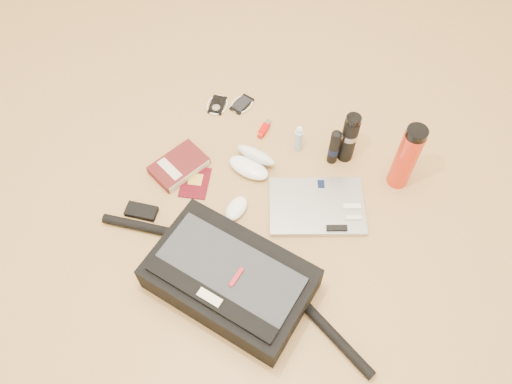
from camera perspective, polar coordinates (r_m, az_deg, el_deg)
ground at (r=1.80m, az=-0.76°, el=-3.44°), size 4.00×4.00×0.00m
messenger_bag at (r=1.63m, az=-3.08°, el=-9.82°), size 1.05×0.37×0.15m
laptop at (r=1.83m, az=7.01°, el=-1.64°), size 0.41×0.36×0.03m
book at (r=1.93m, az=-8.79°, el=2.96°), size 0.20×0.24×0.04m
passport at (r=1.89m, az=-6.98°, el=1.12°), size 0.14×0.17×0.01m
mouse at (r=1.80m, az=-2.27°, el=-1.89°), size 0.07×0.11×0.04m
sunglasses_case at (r=1.90m, az=-0.44°, el=3.49°), size 0.18×0.16×0.10m
ipod at (r=2.12m, az=-4.44°, el=9.89°), size 0.10×0.11×0.01m
phone at (r=2.12m, az=-1.63°, el=10.00°), size 0.10×0.11×0.01m
inhaler at (r=2.02m, az=0.97°, el=7.23°), size 0.03×0.09×0.02m
spray_bottle at (r=1.94m, az=4.87°, el=6.01°), size 0.04×0.04×0.13m
aerosol_can at (r=1.90m, az=8.93°, el=5.11°), size 0.04×0.04×0.17m
thermos_black at (r=1.89m, az=10.59°, el=6.10°), size 0.08×0.08×0.23m
thermos_red at (r=1.85m, az=16.81°, el=3.80°), size 0.08×0.08×0.30m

